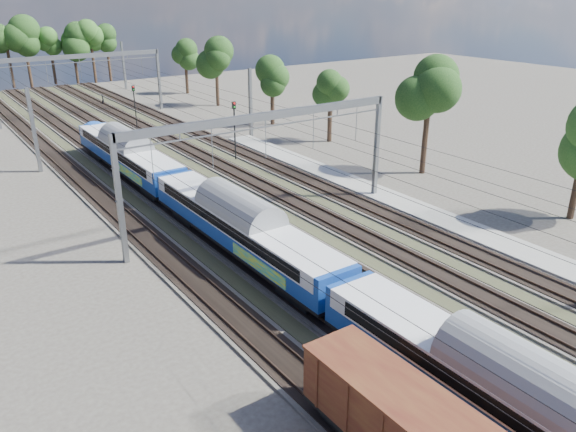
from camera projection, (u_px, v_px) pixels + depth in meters
track_bed at (186, 176)px, 56.04m from camera, size 21.00×130.00×0.34m
platform at (467, 229)px, 43.38m from camera, size 3.00×70.00×0.30m
catenary at (153, 100)px, 59.68m from camera, size 25.65×130.00×9.00m
tree_belt at (87, 49)px, 93.97m from camera, size 38.57×99.51×12.17m
emu_train at (243, 222)px, 38.17m from camera, size 3.15×66.61×4.61m
worker at (103, 100)px, 90.15m from camera, size 0.42×0.60×1.56m
signal_near at (135, 102)px, 73.63m from camera, size 0.36×0.33×5.74m
signal_far at (234, 123)px, 60.03m from camera, size 0.42×0.38×6.37m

